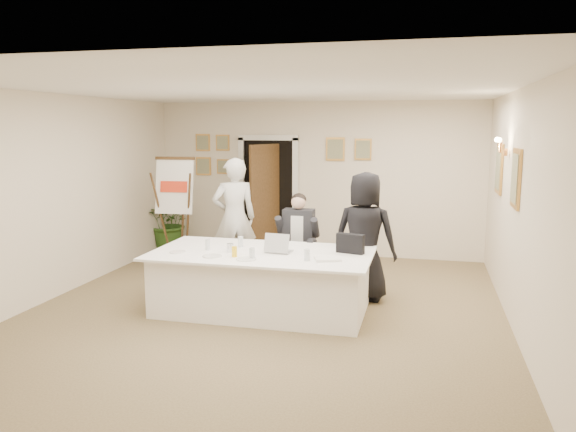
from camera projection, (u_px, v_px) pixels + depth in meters
The scene contains 28 objects.
floor at pixel (263, 313), 7.15m from camera, with size 7.00×7.00×0.00m, color brown.
ceiling at pixel (262, 89), 6.71m from camera, with size 6.00×7.00×0.02m, color white.
wall_back at pixel (316, 179), 10.29m from camera, with size 6.00×0.10×2.80m, color beige.
wall_front at pixel (108, 277), 3.58m from camera, with size 6.00×0.10×2.80m, color beige.
wall_left at pixel (51, 197), 7.64m from camera, with size 0.10×7.00×2.80m, color beige.
wall_right at pixel (521, 213), 6.23m from camera, with size 0.10×7.00×2.80m, color beige.
doorway at pixel (267, 198), 10.38m from camera, with size 1.14×0.86×2.20m.
pictures_back_wall at pixel (274, 154), 10.38m from camera, with size 3.40×0.06×0.80m, color #BF8C41, non-canonical shape.
pictures_right_wall at pixel (506, 173), 7.33m from camera, with size 0.06×2.20×0.80m, color #BF8C41, non-canonical shape.
wall_sconce at pixel (502, 146), 7.29m from camera, with size 0.20×0.30×0.24m, color #D58444, non-canonical shape.
conference_table at pixel (262, 281), 7.19m from camera, with size 2.79×1.48×0.78m.
seated_man at pixel (298, 241), 8.17m from camera, with size 0.61×0.65×1.42m, color black, non-canonical shape.
flip_chart at pixel (177, 218), 9.37m from camera, with size 0.64×0.42×1.82m.
standing_man at pixel (234, 218), 8.76m from camera, with size 0.68×0.45×1.88m, color silver.
standing_woman at pixel (365, 236), 7.60m from camera, with size 0.86×0.56×1.76m, color black.
potted_palm at pixel (170, 222), 10.80m from camera, with size 0.97×0.84×1.08m, color #2D531B.
laptop at pixel (279, 241), 7.11m from camera, with size 0.32×0.35×0.28m, color #B7BABC, non-canonical shape.
laptop_bag at pixel (350, 244), 7.04m from camera, with size 0.35×0.10×0.25m, color black.
paper_stack at pixel (328, 259), 6.68m from camera, with size 0.30×0.21×0.03m, color white.
plate_left at pixel (178, 252), 7.09m from camera, with size 0.20×0.20×0.01m, color white.
plate_mid at pixel (212, 256), 6.87m from camera, with size 0.24×0.24×0.01m, color white.
plate_near at pixel (246, 259), 6.71m from camera, with size 0.24×0.24×0.01m, color white.
glass_a at pixel (208, 245), 7.23m from camera, with size 0.06×0.06×0.14m, color silver.
glass_b at pixel (252, 254), 6.72m from camera, with size 0.07×0.07×0.14m, color silver.
glass_c at pixel (307, 255), 6.65m from camera, with size 0.07×0.07×0.14m, color silver.
glass_d at pixel (241, 242), 7.42m from camera, with size 0.07×0.07×0.14m, color silver.
oj_glass at pixel (234, 252), 6.85m from camera, with size 0.06×0.06×0.13m, color yellow.
steel_jug at pixel (230, 248), 7.11m from camera, with size 0.09×0.09×0.11m, color silver.
Camera 1 is at (1.95, -6.60, 2.35)m, focal length 35.00 mm.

